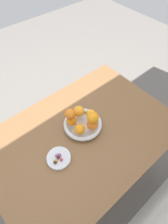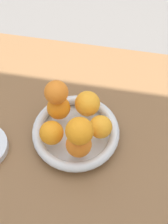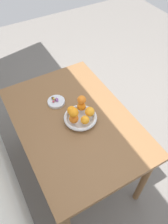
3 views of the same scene
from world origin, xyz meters
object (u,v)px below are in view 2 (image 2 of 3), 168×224
Objects in this scene: orange_2 at (51,133)px; orange_3 at (79,144)px; fruit_bowl at (76,133)px; orange_5 at (56,92)px; orange_0 at (87,104)px; dining_table at (65,162)px; orange_4 at (101,127)px; orange_6 at (79,131)px; orange_1 at (59,108)px.

orange_3 reaches higher than orange_2.
fruit_bowl is 0.13m from orange_5.
orange_0 is 0.10m from orange_5.
orange_2 is 0.08m from orange_3.
orange_5 is (0.03, -0.08, 0.22)m from dining_table.
dining_table is 0.19m from orange_4.
orange_4 is at bearing 160.77° from orange_5.
orange_5 reaches higher than orange_2.
orange_2 is at bearing 18.39° from orange_4.
orange_5 is (0.07, 0.02, 0.06)m from orange_0.
orange_5 is 0.92× the size of orange_6.
orange_3 is 0.97× the size of orange_6.
orange_4 is 0.14m from orange_5.
dining_table is 0.23m from orange_6.
orange_4 is 0.90× the size of orange_6.
orange_0 reaches higher than orange_3.
orange_0 is at bearing -89.01° from orange_6.
orange_1 is 1.01× the size of orange_2.
orange_4 is (-0.06, -0.00, 0.05)m from fruit_bowl.
fruit_bowl is 3.90× the size of orange_4.
fruit_bowl is 3.78× the size of orange_2.
orange_1 is at bearing -90.92° from orange_2.
orange_6 is (-0.02, 0.06, 0.11)m from fruit_bowl.
orange_1 is 1.02× the size of orange_5.
orange_3 is (0.00, 0.12, -0.00)m from orange_0.
orange_1 is 0.12m from orange_3.
orange_0 is 1.05× the size of orange_3.
orange_2 is (0.00, 0.08, -0.00)m from orange_1.
dining_table is 0.12m from fruit_bowl.
orange_0 is 1.10× the size of orange_2.
fruit_bowl is at bearing 144.13° from orange_1.
orange_0 is at bearing -107.87° from fruit_bowl.
orange_0 is 1.11× the size of orange_5.
orange_2 reaches higher than dining_table.
orange_5 reaches higher than dining_table.
dining_table is 16.93× the size of orange_6.
orange_3 is at bearing 126.30° from orange_1.
orange_4 is (-0.12, -0.04, -0.00)m from orange_2.
orange_3 is (-0.05, 0.02, 0.16)m from dining_table.
orange_6 is (-0.00, -0.00, 0.06)m from orange_3.
orange_5 is at bearing 15.08° from orange_0.
orange_0 is 0.08m from orange_1.
orange_1 is 0.12m from orange_4.
orange_2 is 0.10m from orange_5.
orange_2 is at bearing 91.21° from orange_5.
orange_4 is (-0.09, -0.04, 0.16)m from dining_table.
orange_5 is (0.05, -0.04, 0.11)m from fruit_bowl.
fruit_bowl is at bearing -71.87° from orange_3.
orange_5 is at bearing -53.72° from orange_3.
orange_0 is (-0.05, -0.10, 0.16)m from dining_table.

